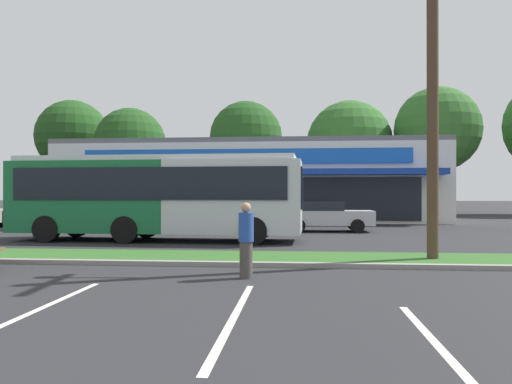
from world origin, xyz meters
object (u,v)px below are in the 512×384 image
(car_4, at_px, (204,214))
(pedestrian_near_bench, at_px, (246,240))
(city_bus, at_px, (157,195))
(utility_pole, at_px, (428,39))
(car_0, at_px, (326,216))
(car_1, at_px, (53,215))

(car_4, xyz_separation_m, pedestrian_near_bench, (3.47, -12.74, -0.00))
(city_bus, distance_m, pedestrian_near_bench, 9.10)
(utility_pole, relative_size, car_0, 2.54)
(car_1, height_order, car_4, car_4)
(utility_pole, xyz_separation_m, car_4, (-7.99, 10.01, -5.07))
(car_1, xyz_separation_m, pedestrian_near_bench, (11.18, -12.95, 0.07))
(car_0, height_order, car_4, car_4)
(utility_pole, relative_size, car_4, 2.39)
(utility_pole, xyz_separation_m, car_1, (-15.69, 10.22, -5.15))
(utility_pole, bearing_deg, car_0, 101.42)
(city_bus, distance_m, car_4, 4.96)
(city_bus, xyz_separation_m, car_4, (0.85, 4.79, -0.94))
(utility_pole, distance_m, car_4, 13.78)
(car_0, bearing_deg, car_4, -176.45)
(car_1, distance_m, pedestrian_near_bench, 17.10)
(utility_pole, distance_m, car_1, 19.42)
(city_bus, relative_size, car_4, 2.42)
(car_1, height_order, pedestrian_near_bench, pedestrian_near_bench)
(car_4, bearing_deg, pedestrian_near_bench, -74.75)
(car_1, relative_size, car_4, 0.94)
(utility_pole, distance_m, car_0, 11.78)
(car_0, bearing_deg, city_bus, -142.57)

